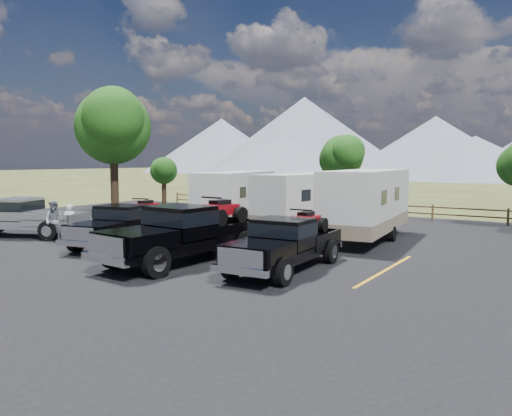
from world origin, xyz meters
The scene contains 17 objects.
ground centered at (0.00, 0.00, 0.00)m, with size 320.00×320.00×0.00m, color #3F4A1F.
asphalt_lot centered at (0.00, 3.00, 0.02)m, with size 44.00×34.00×0.04m, color black.
stall_lines centered at (0.00, 4.00, 0.04)m, with size 12.12×5.50×0.01m.
tree_big_nw centered at (-12.55, 9.03, 5.60)m, with size 5.54×5.18×7.84m.
tree_north centered at (-2.03, 19.02, 3.83)m, with size 3.46×3.24×5.25m.
tree_nw_small centered at (-16.02, 17.01, 2.78)m, with size 2.59×2.43×3.85m.
rail_fence centered at (2.00, 18.50, 0.61)m, with size 36.12×0.12×1.00m.
mountain_range centered at (-7.63, 105.98, 7.87)m, with size 209.00×71.00×20.00m.
rig_left centered at (-4.75, 2.71, 0.96)m, with size 2.94×5.98×1.91m.
rig_center centered at (-0.36, 1.52, 1.11)m, with size 2.78×6.82×2.23m.
rig_right centered at (3.24, 2.30, 0.96)m, with size 2.24×5.79×1.90m.
trailer_left centered at (-4.44, 10.33, 1.58)m, with size 3.65×8.48×2.94m.
trailer_center centered at (-0.47, 10.85, 1.56)m, with size 2.71×8.37×2.90m.
trailer_right centered at (3.29, 9.45, 1.68)m, with size 3.07×9.07×3.14m.
pickup_silver centered at (-10.71, 1.80, 0.98)m, with size 6.30×4.20×1.81m.
person_a centered at (-8.15, 2.55, 0.84)m, with size 0.58×0.38×1.59m, color white.
person_b centered at (-8.21, 1.78, 0.94)m, with size 0.88×0.69×1.81m, color slate.
Camera 1 is at (11.13, -11.70, 3.62)m, focal length 35.00 mm.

